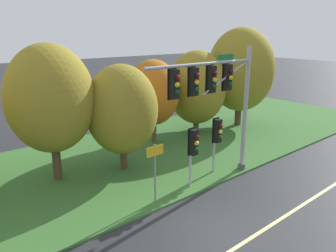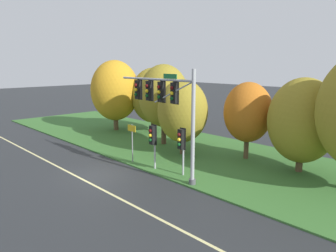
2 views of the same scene
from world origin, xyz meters
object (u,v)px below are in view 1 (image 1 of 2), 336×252
object	(u,v)px
tree_tall_centre	(153,93)
tree_furthest_back	(241,70)
pedestrian_signal_further_along	(193,145)
route_sign_post	(155,165)
tree_mid_verge	(122,110)
traffic_signal_mast	(218,91)
pedestrian_signal_near_kerb	(217,134)
tree_right_far	(197,88)
tree_behind_signpost	(50,99)

from	to	relation	value
tree_tall_centre	tree_furthest_back	xyz separation A→B (m)	(7.81, -0.92, 0.99)
pedestrian_signal_further_along	route_sign_post	bearing A→B (deg)	179.44
tree_mid_verge	route_sign_post	bearing A→B (deg)	-103.37
traffic_signal_mast	pedestrian_signal_near_kerb	distance (m)	2.57
traffic_signal_mast	route_sign_post	bearing A→B (deg)	177.66
tree_tall_centre	pedestrian_signal_near_kerb	bearing A→B (deg)	-95.44
pedestrian_signal_further_along	tree_right_far	size ratio (longest dim) A/B	0.49
traffic_signal_mast	tree_furthest_back	bearing A→B (deg)	32.32
route_sign_post	tree_mid_verge	distance (m)	4.41
pedestrian_signal_near_kerb	tree_right_far	size ratio (longest dim) A/B	0.50
pedestrian_signal_further_along	tree_furthest_back	size ratio (longest dim) A/B	0.39
traffic_signal_mast	tree_mid_verge	xyz separation A→B (m)	(-2.68, 4.17, -1.24)
traffic_signal_mast	tree_furthest_back	xyz separation A→B (m)	(9.14, 5.78, -0.16)
tree_right_far	tree_furthest_back	xyz separation A→B (m)	(3.82, -0.91, 1.07)
pedestrian_signal_near_kerb	tree_tall_centre	size ratio (longest dim) A/B	0.54
pedestrian_signal_near_kerb	tree_furthest_back	world-z (taller)	tree_furthest_back
pedestrian_signal_near_kerb	tree_tall_centre	world-z (taller)	tree_tall_centre
route_sign_post	tree_tall_centre	distance (m)	8.38
pedestrian_signal_further_along	traffic_signal_mast	bearing A→B (deg)	-5.20
pedestrian_signal_near_kerb	tree_behind_signpost	distance (m)	8.41
pedestrian_signal_further_along	tree_behind_signpost	xyz separation A→B (m)	(-4.56, 5.11, 1.99)
pedestrian_signal_further_along	tree_behind_signpost	size ratio (longest dim) A/B	0.44
tree_mid_verge	tree_furthest_back	world-z (taller)	tree_furthest_back
tree_tall_centre	tree_right_far	world-z (taller)	tree_right_far
pedestrian_signal_further_along	tree_mid_verge	distance (m)	4.41
traffic_signal_mast	tree_mid_verge	world-z (taller)	traffic_signal_mast
tree_furthest_back	tree_right_far	bearing A→B (deg)	166.65
route_sign_post	pedestrian_signal_near_kerb	bearing A→B (deg)	5.56
pedestrian_signal_further_along	route_sign_post	distance (m)	2.28
traffic_signal_mast	pedestrian_signal_further_along	distance (m)	2.78
route_sign_post	tree_furthest_back	distance (m)	14.21
pedestrian_signal_near_kerb	tree_right_far	bearing A→B (deg)	53.21
route_sign_post	tree_furthest_back	size ratio (longest dim) A/B	0.35
pedestrian_signal_near_kerb	route_sign_post	xyz separation A→B (m)	(-4.39, -0.43, -0.39)
pedestrian_signal_further_along	route_sign_post	world-z (taller)	pedestrian_signal_further_along
pedestrian_signal_near_kerb	tree_right_far	world-z (taller)	tree_right_far
route_sign_post	tree_behind_signpost	xyz separation A→B (m)	(-2.32, 5.09, 2.36)
tree_mid_verge	tree_furthest_back	xyz separation A→B (m)	(11.82, 1.61, 1.08)
pedestrian_signal_near_kerb	tree_mid_verge	size ratio (longest dim) A/B	0.53
tree_tall_centre	tree_furthest_back	bearing A→B (deg)	-6.69
pedestrian_signal_further_along	tree_tall_centre	distance (m)	7.23
traffic_signal_mast	pedestrian_signal_further_along	world-z (taller)	traffic_signal_mast
tree_tall_centre	tree_right_far	distance (m)	3.99
tree_mid_verge	tree_tall_centre	distance (m)	4.75
pedestrian_signal_further_along	tree_furthest_back	xyz separation A→B (m)	(10.53, 5.66, 2.25)
traffic_signal_mast	tree_mid_verge	distance (m)	5.11
route_sign_post	tree_mid_verge	xyz separation A→B (m)	(0.96, 4.03, 1.53)
tree_mid_verge	tree_right_far	xyz separation A→B (m)	(8.00, 2.52, 0.01)
pedestrian_signal_further_along	pedestrian_signal_near_kerb	bearing A→B (deg)	11.83
pedestrian_signal_near_kerb	pedestrian_signal_further_along	size ratio (longest dim) A/B	1.01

